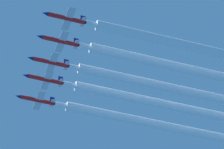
{
  "coord_description": "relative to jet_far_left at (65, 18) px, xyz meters",
  "views": [
    {
      "loc": [
        -145.28,
        30.65,
        1.77
      ],
      "look_at": [
        -0.09,
        -16.1,
        141.6
      ],
      "focal_mm": 130.16,
      "sensor_mm": 36.0,
      "label": 1
    }
  ],
  "objects": [
    {
      "name": "jet_far_left",
      "position": [
        0.0,
        0.0,
        0.0
      ],
      "size": [
        7.58,
        11.03,
        2.65
      ],
      "color": "red"
    },
    {
      "name": "jet_inner_left",
      "position": [
        8.08,
        -0.61,
        0.24
      ],
      "size": [
        7.58,
        11.03,
        2.65
      ],
      "color": "red"
    },
    {
      "name": "jet_center",
      "position": [
        16.11,
        -0.3,
        0.21
      ],
      "size": [
        7.58,
        11.03,
        2.65
      ],
      "color": "red"
    },
    {
      "name": "jet_inner_right",
      "position": [
        22.85,
        -0.65,
        0.27
      ],
      "size": [
        7.58,
        11.03,
        2.65
      ],
      "color": "red"
    },
    {
      "name": "jet_far_right",
      "position": [
        31.39,
        -0.65,
        0.26
      ],
      "size": [
        7.58,
        11.03,
        2.65
      ],
      "color": "red"
    },
    {
      "name": "smoke_trail_far_left",
      "position": [
        0.0,
        -39.37,
        -0.03
      ],
      "size": [
        2.55,
        68.64,
        2.55
      ],
      "color": "white"
    },
    {
      "name": "smoke_trail_inner_left",
      "position": [
        8.08,
        -42.89,
        0.22
      ],
      "size": [
        2.55,
        74.45,
        2.55
      ],
      "color": "white"
    },
    {
      "name": "smoke_trail_center",
      "position": [
        16.11,
        -38.68,
        0.18
      ],
      "size": [
        2.55,
        66.66,
        2.55
      ],
      "color": "white"
    },
    {
      "name": "smoke_trail_inner_right",
      "position": [
        22.85,
        -48.61,
        0.25
      ],
      "size": [
        2.55,
        85.86,
        2.55
      ],
      "color": "white"
    },
    {
      "name": "smoke_trail_far_right",
      "position": [
        31.39,
        -48.1,
        0.23
      ],
      "size": [
        2.55,
        84.82,
        2.55
      ],
      "color": "white"
    }
  ]
}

